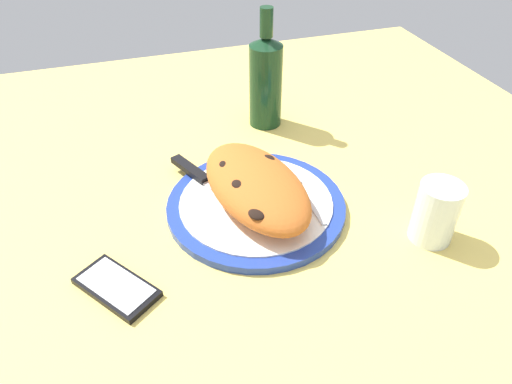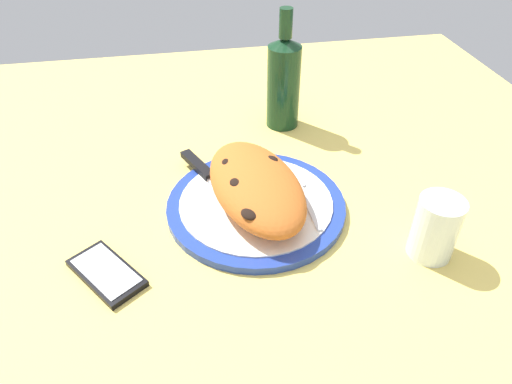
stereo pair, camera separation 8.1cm
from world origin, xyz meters
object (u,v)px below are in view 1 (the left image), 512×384
(smartphone, at_px, (116,287))
(knife, at_px, (201,177))
(plate, at_px, (256,205))
(calzone, at_px, (254,184))
(wine_bottle, at_px, (266,80))
(fork, at_px, (302,191))
(water_glass, at_px, (435,216))

(smartphone, bearing_deg, knife, -40.13)
(plate, relative_size, calzone, 1.08)
(plate, height_order, smartphone, plate)
(plate, distance_m, smartphone, 0.28)
(knife, distance_m, wine_bottle, 0.28)
(calzone, distance_m, fork, 0.09)
(smartphone, xyz_separation_m, water_glass, (-0.04, -0.50, 0.04))
(smartphone, bearing_deg, plate, -65.83)
(plate, height_order, knife, knife)
(calzone, bearing_deg, wine_bottle, -22.31)
(fork, distance_m, knife, 0.19)
(fork, xyz_separation_m, wine_bottle, (0.28, -0.03, 0.09))
(knife, distance_m, smartphone, 0.27)
(fork, xyz_separation_m, water_glass, (-0.15, -0.17, 0.03))
(water_glass, bearing_deg, calzone, 57.65)
(fork, bearing_deg, smartphone, 108.35)
(plate, xyz_separation_m, wine_bottle, (0.28, -0.11, 0.10))
(calzone, relative_size, wine_bottle, 1.14)
(plate, height_order, calzone, calzone)
(smartphone, distance_m, wine_bottle, 0.55)
(plate, xyz_separation_m, fork, (-0.00, -0.09, 0.01))
(knife, bearing_deg, smartphone, 139.87)
(plate, distance_m, knife, 0.12)
(calzone, relative_size, knife, 1.30)
(plate, distance_m, calzone, 0.04)
(plate, distance_m, water_glass, 0.30)
(calzone, height_order, water_glass, water_glass)
(plate, bearing_deg, fork, -90.55)
(calzone, xyz_separation_m, smartphone, (-0.12, 0.25, -0.05))
(calzone, bearing_deg, knife, 41.38)
(smartphone, bearing_deg, wine_bottle, -42.62)
(knife, height_order, smartphone, knife)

